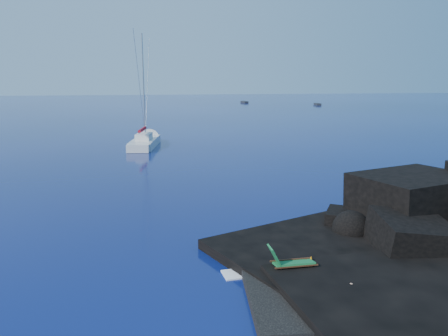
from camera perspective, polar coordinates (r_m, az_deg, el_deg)
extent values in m
plane|color=#030A31|center=(15.39, 2.78, -18.12)|extent=(400.00, 400.00, 0.00)
cube|color=black|center=(17.27, 17.62, -15.18)|extent=(9.08, 6.86, 0.70)
cube|color=silver|center=(16.26, 14.66, -15.29)|extent=(2.14, 1.12, 0.05)
cone|color=orange|center=(17.79, 11.29, -11.93)|extent=(0.41, 0.41, 0.48)
cube|color=black|center=(140.70, 2.69, 8.50)|extent=(1.72, 4.23, 0.55)
cube|color=black|center=(131.41, 12.10, 8.04)|extent=(1.87, 4.30, 0.55)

